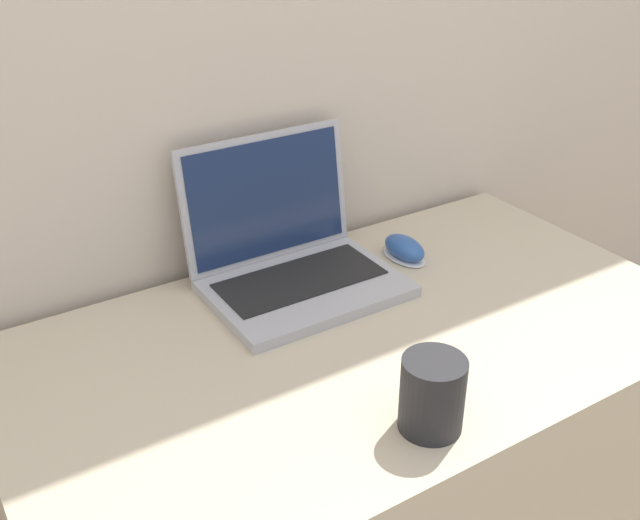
# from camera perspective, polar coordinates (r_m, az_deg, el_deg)

# --- Properties ---
(desk) EXTENTS (1.16, 0.65, 0.76)m
(desk) POSITION_cam_1_polar(r_m,az_deg,el_deg) (1.48, 2.84, -17.90)
(desk) COLOR beige
(desk) RESTS_ON ground_plane
(laptop) EXTENTS (0.34, 0.28, 0.25)m
(laptop) POSITION_cam_1_polar(r_m,az_deg,el_deg) (1.35, -2.24, 0.44)
(laptop) COLOR #ADADB2
(laptop) RESTS_ON desk
(drink_cup) EXTENTS (0.09, 0.09, 0.11)m
(drink_cup) POSITION_cam_1_polar(r_m,az_deg,el_deg) (1.02, 8.55, -10.01)
(drink_cup) COLOR #232326
(drink_cup) RESTS_ON desk
(computer_mouse) EXTENTS (0.06, 0.11, 0.04)m
(computer_mouse) POSITION_cam_1_polar(r_m,az_deg,el_deg) (1.46, 6.45, 0.84)
(computer_mouse) COLOR white
(computer_mouse) RESTS_ON desk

